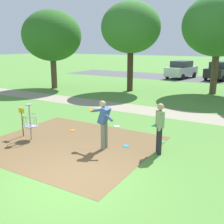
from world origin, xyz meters
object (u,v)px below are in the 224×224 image
object	(u,v)px
disc_golf_basket	(29,120)
frisbee_far_right	(162,142)
tree_near_right	(131,28)
parked_car_leftmost	(181,70)
frisbee_far_left	(117,126)
player_throwing	(160,126)
tree_mid_right	(52,36)
frisbee_scattered_a	(126,146)
frisbee_by_tee	(73,130)
player_foreground_watching	(104,121)
parked_car_center_left	(220,71)
tree_mid_left	(219,25)

from	to	relation	value
disc_golf_basket	frisbee_far_right	xyz separation A→B (m)	(4.48, 2.26, -0.74)
tree_near_right	parked_car_leftmost	world-z (taller)	tree_near_right
parked_car_leftmost	frisbee_far_left	bearing A→B (deg)	-81.77
player_throwing	tree_near_right	bearing A→B (deg)	121.28
frisbee_far_left	tree_mid_right	xyz separation A→B (m)	(-9.80, 6.74, 4.19)
frisbee_scattered_a	parked_car_leftmost	size ratio (longest dim) A/B	0.05
tree_mid_right	frisbee_by_tee	bearing A→B (deg)	-44.09
frisbee_far_left	frisbee_far_right	bearing A→B (deg)	-19.17
player_foreground_watching	parked_car_leftmost	xyz separation A→B (m)	(-3.61, 21.31, -0.06)
disc_golf_basket	frisbee_far_left	distance (m)	3.80
player_throwing	frisbee_by_tee	distance (m)	4.13
frisbee_by_tee	frisbee_far_left	size ratio (longest dim) A/B	0.99
tree_near_right	parked_car_center_left	bearing A→B (deg)	65.50
frisbee_far_right	tree_mid_right	bearing A→B (deg)	148.15
player_foreground_watching	frisbee_far_right	size ratio (longest dim) A/B	6.76
player_foreground_watching	parked_car_leftmost	bearing A→B (deg)	99.63
player_foreground_watching	parked_car_center_left	world-z (taller)	parked_car_center_left
tree_near_right	parked_car_center_left	xyz separation A→B (m)	(4.90, 10.76, -3.82)
player_throwing	frisbee_far_right	size ratio (longest dim) A/B	6.76
frisbee_far_right	parked_car_center_left	xyz separation A→B (m)	(-1.30, 20.36, 0.91)
player_foreground_watching	frisbee_by_tee	world-z (taller)	player_foreground_watching
frisbee_far_left	parked_car_leftmost	xyz separation A→B (m)	(-2.72, 18.83, 0.91)
frisbee_scattered_a	tree_near_right	size ratio (longest dim) A/B	0.03
frisbee_by_tee	disc_golf_basket	bearing A→B (deg)	-114.81
tree_mid_left	player_throwing	bearing A→B (deg)	-87.14
player_throwing	frisbee_far_right	distance (m)	1.46
player_foreground_watching	frisbee_by_tee	xyz separation A→B (m)	(-2.20, 1.00, -0.98)
player_foreground_watching	tree_near_right	size ratio (longest dim) A/B	0.26
frisbee_by_tee	frisbee_scattered_a	distance (m)	2.81
player_foreground_watching	player_throwing	distance (m)	1.89
frisbee_scattered_a	parked_car_leftmost	xyz separation A→B (m)	(-4.19, 20.73, 0.91)
frisbee_far_right	tree_mid_right	xyz separation A→B (m)	(-12.21, 7.58, 4.19)
frisbee_by_tee	parked_car_center_left	world-z (taller)	parked_car_center_left
disc_golf_basket	frisbee_by_tee	size ratio (longest dim) A/B	5.78
tree_mid_right	tree_mid_left	bearing A→B (deg)	18.97
player_foreground_watching	disc_golf_basket	bearing A→B (deg)	-168.05
frisbee_far_right	tree_mid_right	distance (m)	14.97
frisbee_scattered_a	tree_mid_left	xyz separation A→B (m)	(0.59, 12.71, 4.82)
parked_car_center_left	player_foreground_watching	bearing A→B (deg)	-90.57
disc_golf_basket	parked_car_leftmost	distance (m)	21.95
parked_car_leftmost	frisbee_by_tee	bearing A→B (deg)	-86.02
frisbee_scattered_a	parked_car_center_left	distance (m)	21.44
player_throwing	tree_mid_left	distance (m)	13.31
frisbee_scattered_a	player_throwing	bearing A→B (deg)	-0.22
disc_golf_basket	player_foreground_watching	xyz separation A→B (m)	(2.96, 0.63, 0.23)
frisbee_far_left	parked_car_center_left	bearing A→B (deg)	86.74
tree_near_right	parked_car_leftmost	size ratio (longest dim) A/B	1.49
player_throwing	frisbee_far_left	distance (m)	3.43
tree_mid_right	parked_car_center_left	world-z (taller)	tree_mid_right
tree_mid_right	frisbee_far_left	bearing A→B (deg)	-34.55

